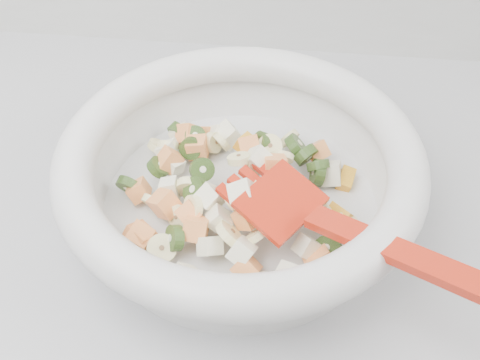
# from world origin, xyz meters

# --- Properties ---
(mixing_bowl) EXTENTS (0.43, 0.37, 0.12)m
(mixing_bowl) POSITION_xyz_m (-0.03, 1.43, 0.95)
(mixing_bowl) COLOR silver
(mixing_bowl) RESTS_ON counter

